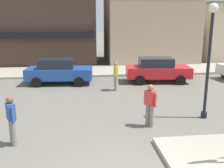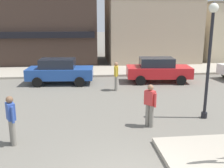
{
  "view_description": "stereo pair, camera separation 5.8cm",
  "coord_description": "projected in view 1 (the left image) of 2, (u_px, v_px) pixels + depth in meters",
  "views": [
    {
      "loc": [
        -1.1,
        -5.12,
        3.89
      ],
      "look_at": [
        0.04,
        4.5,
        1.5
      ],
      "focal_mm": 42.0,
      "sensor_mm": 36.0,
      "label": 1
    },
    {
      "loc": [
        -1.04,
        -5.13,
        3.89
      ],
      "look_at": [
        0.04,
        4.5,
        1.5
      ],
      "focal_mm": 42.0,
      "sensor_mm": 36.0,
      "label": 2
    }
  ],
  "objects": [
    {
      "name": "kerb_far",
      "position": [
        96.0,
        71.0,
        20.05
      ],
      "size": [
        80.0,
        4.0,
        0.15
      ],
      "primitive_type": "cube",
      "color": "#A89E8C",
      "rests_on": "ground"
    },
    {
      "name": "lamp_post",
      "position": [
        210.0,
        45.0,
        9.98
      ],
      "size": [
        0.36,
        0.36,
        4.54
      ],
      "color": "black",
      "rests_on": "ground"
    },
    {
      "name": "parked_car_nearest",
      "position": [
        59.0,
        71.0,
        16.13
      ],
      "size": [
        4.12,
        2.11,
        1.56
      ],
      "color": "#234C9E",
      "rests_on": "ground"
    },
    {
      "name": "parked_car_second",
      "position": [
        157.0,
        69.0,
        16.6
      ],
      "size": [
        4.15,
        2.17,
        1.56
      ],
      "color": "red",
      "rests_on": "ground"
    },
    {
      "name": "pedestrian_crossing_near",
      "position": [
        11.0,
        119.0,
        8.17
      ],
      "size": [
        0.36,
        0.53,
        1.61
      ],
      "color": "gray",
      "rests_on": "ground"
    },
    {
      "name": "pedestrian_crossing_far",
      "position": [
        150.0,
        104.0,
        9.62
      ],
      "size": [
        0.41,
        0.49,
        1.61
      ],
      "color": "gray",
      "rests_on": "ground"
    },
    {
      "name": "pedestrian_kerb_side",
      "position": [
        116.0,
        75.0,
        14.6
      ],
      "size": [
        0.28,
        0.56,
        1.61
      ],
      "color": "gray",
      "rests_on": "ground"
    },
    {
      "name": "building_corner_shop",
      "position": [
        47.0,
        19.0,
        25.2
      ],
      "size": [
        9.26,
        10.13,
        7.83
      ],
      "color": "#3D2D26",
      "rests_on": "ground"
    },
    {
      "name": "building_storefront_left_near",
      "position": [
        149.0,
        28.0,
        24.43
      ],
      "size": [
        8.06,
        6.32,
        6.27
      ],
      "color": "tan",
      "rests_on": "ground"
    }
  ]
}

